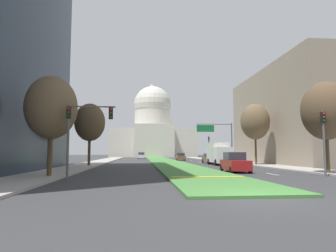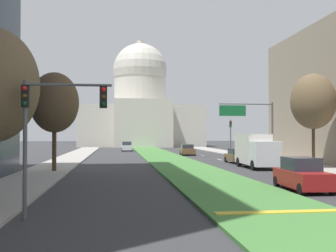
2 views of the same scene
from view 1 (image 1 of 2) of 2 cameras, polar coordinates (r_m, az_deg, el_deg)
name	(u,v)px [view 1 (image 1 of 2)]	position (r m, az deg, el deg)	size (l,w,h in m)	color
ground_plane	(162,161)	(64.09, -1.16, -6.71)	(260.00, 260.00, 0.00)	#333335
grass_median	(164,161)	(58.88, -0.78, -6.79)	(5.65, 94.07, 0.14)	#427A38
median_curb_nose	(208,177)	(20.96, 7.70, -9.71)	(5.08, 0.50, 0.04)	gold
lane_dashes_right	(215,164)	(45.08, 9.09, -7.36)	(0.16, 43.12, 0.01)	silver
sidewalk_left	(98,162)	(53.99, -13.39, -6.81)	(4.00, 94.07, 0.15)	#9E9991
sidewalk_right	(232,162)	(56.06, 12.23, -6.76)	(4.00, 94.07, 0.15)	#9E9991
midrise_block_right	(298,117)	(51.32, 23.91, 1.57)	(12.40, 27.28, 14.80)	gray
capitol_building	(153,131)	(115.85, -3.01, -1.02)	(31.67, 28.09, 28.73)	beige
traffic_light_near_left	(81,124)	(21.34, -16.47, 0.31)	(3.34, 0.35, 5.20)	#515456
traffic_light_near_right	(324,134)	(26.18, 27.89, -1.31)	(0.28, 0.35, 5.20)	#515456
traffic_light_far_right	(209,145)	(62.64, 7.91, -3.67)	(0.28, 0.35, 5.20)	#515456
overhead_guide_sign	(218,134)	(47.63, 9.70, -1.61)	(5.80, 0.20, 6.50)	#515456
street_tree_left_near	(51,108)	(23.71, -21.62, 3.31)	(3.79, 3.79, 7.57)	#4C3823
street_tree_right_near	(326,111)	(28.35, 28.16, 2.61)	(3.98, 3.98, 7.87)	#4C3823
street_tree_left_mid	(90,122)	(40.57, -14.87, 0.67)	(4.02, 4.02, 8.32)	#4C3823
street_tree_right_mid	(255,122)	(43.52, 16.48, 0.80)	(4.05, 4.05, 8.69)	#4C3823
sedan_lead_stopped	(235,163)	(28.51, 12.79, -6.96)	(2.11, 4.63, 1.86)	maroon
sedan_midblock	(210,159)	(49.64, 8.13, -6.27)	(2.03, 4.27, 1.63)	brown
sedan_distant	(181,157)	(66.50, 2.46, -5.98)	(2.24, 4.69, 1.63)	brown
sedan_far_horizon	(141,156)	(82.09, -5.18, -5.74)	(1.97, 4.70, 1.78)	silver
box_truck_delivery	(219,153)	(43.46, 9.84, -5.23)	(2.40, 6.40, 3.20)	silver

